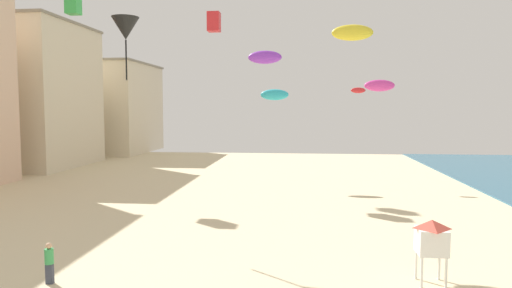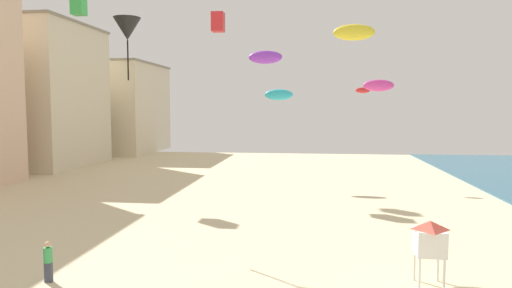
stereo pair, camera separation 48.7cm
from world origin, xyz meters
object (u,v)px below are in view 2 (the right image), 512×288
(kite_flyer, at_px, (48,259))
(kite_purple_parafoil, at_px, (265,57))
(lifeguard_stand, at_px, (430,239))
(kite_black_delta, at_px, (127,29))
(kite_magenta_parafoil, at_px, (379,85))
(kite_yellow_parafoil_2, at_px, (354,32))
(kite_red_parafoil, at_px, (363,90))
(kite_red_box, at_px, (218,22))
(kite_cyan_parafoil, at_px, (279,95))
(kite_green_box, at_px, (79,5))

(kite_flyer, xyz_separation_m, kite_purple_parafoil, (7.77, 8.24, 8.68))
(lifeguard_stand, distance_m, kite_black_delta, 19.04)
(lifeguard_stand, xyz_separation_m, kite_black_delta, (-14.96, 7.01, 9.47))
(lifeguard_stand, relative_size, kite_magenta_parafoil, 1.92)
(kite_black_delta, relative_size, kite_yellow_parafoil_2, 1.47)
(kite_flyer, xyz_separation_m, kite_black_delta, (-0.08, 8.57, 10.39))
(kite_black_delta, relative_size, kite_red_parafoil, 2.63)
(kite_red_box, height_order, kite_black_delta, kite_red_box)
(kite_red_box, distance_m, kite_red_parafoil, 14.27)
(lifeguard_stand, bearing_deg, kite_flyer, -176.40)
(lifeguard_stand, bearing_deg, kite_black_delta, 152.48)
(lifeguard_stand, xyz_separation_m, kite_yellow_parafoil_2, (-2.25, 9.24, 9.39))
(kite_flyer, height_order, kite_purple_parafoil, kite_purple_parafoil)
(kite_magenta_parafoil, xyz_separation_m, kite_cyan_parafoil, (-5.97, 20.94, 0.19))
(kite_yellow_parafoil_2, bearing_deg, lifeguard_stand, -76.31)
(kite_flyer, height_order, kite_green_box, kite_green_box)
(kite_red_box, bearing_deg, kite_purple_parafoil, -68.96)
(kite_cyan_parafoil, bearing_deg, kite_black_delta, -113.71)
(lifeguard_stand, xyz_separation_m, kite_red_box, (-12.75, 21.35, 12.40))
(kite_purple_parafoil, height_order, kite_magenta_parafoil, kite_purple_parafoil)
(kite_yellow_parafoil_2, bearing_deg, kite_purple_parafoil, -152.21)
(kite_magenta_parafoil, bearing_deg, kite_flyer, -162.15)
(kite_flyer, bearing_deg, kite_cyan_parafoil, 146.25)
(kite_red_box, distance_m, kite_cyan_parafoil, 8.31)
(kite_red_parafoil, bearing_deg, kite_red_box, -165.51)
(kite_flyer, bearing_deg, kite_magenta_parafoil, 90.08)
(kite_purple_parafoil, bearing_deg, lifeguard_stand, -43.22)
(kite_purple_parafoil, xyz_separation_m, kite_yellow_parafoil_2, (4.86, 2.56, 1.63))
(kite_yellow_parafoil_2, xyz_separation_m, kite_cyan_parafoil, (-5.41, 14.38, -3.16))
(kite_black_delta, distance_m, kite_cyan_parafoil, 18.43)
(kite_flyer, relative_size, kite_green_box, 0.98)
(kite_red_box, relative_size, kite_magenta_parafoil, 1.24)
(kite_flyer, height_order, kite_yellow_parafoil_2, kite_yellow_parafoil_2)
(kite_magenta_parafoil, xyz_separation_m, kite_yellow_parafoil_2, (-0.56, 6.56, 3.35))
(kite_flyer, distance_m, kite_red_box, 26.59)
(kite_purple_parafoil, xyz_separation_m, kite_magenta_parafoil, (5.42, -4.00, -1.72))
(kite_purple_parafoil, relative_size, kite_black_delta, 0.52)
(lifeguard_stand, height_order, kite_green_box, kite_green_box)
(lifeguard_stand, relative_size, kite_red_parafoil, 1.92)
(kite_purple_parafoil, bearing_deg, kite_red_box, 111.04)
(lifeguard_stand, bearing_deg, kite_yellow_parafoil_2, 101.29)
(kite_red_box, bearing_deg, kite_yellow_parafoil_2, -49.07)
(kite_red_box, xyz_separation_m, kite_magenta_parafoil, (11.06, -18.67, -6.36))
(kite_black_delta, bearing_deg, kite_magenta_parafoil, -18.08)
(kite_flyer, xyz_separation_m, kite_red_box, (2.12, 22.92, 13.32))
(kite_flyer, distance_m, kite_yellow_parafoil_2, 19.55)
(kite_flyer, distance_m, kite_purple_parafoil, 14.27)
(kite_red_box, relative_size, kite_black_delta, 0.47)
(kite_purple_parafoil, distance_m, kite_magenta_parafoil, 6.95)
(kite_red_box, height_order, kite_yellow_parafoil_2, kite_red_box)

